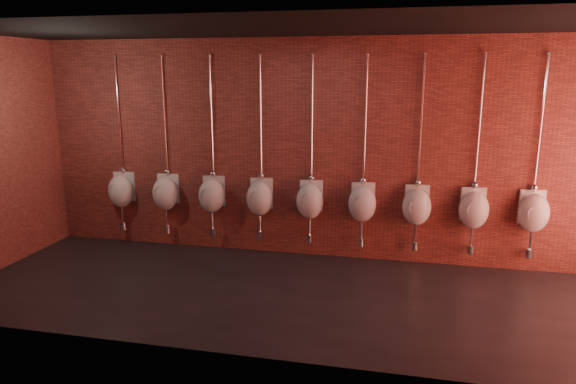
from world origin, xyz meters
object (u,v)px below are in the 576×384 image
Objects in this scene: urinal_1 at (165,192)px; urinal_3 at (260,197)px; urinal_6 at (417,205)px; urinal_7 at (474,208)px; urinal_5 at (362,203)px; urinal_2 at (212,195)px; urinal_4 at (310,200)px; urinal_8 at (533,212)px; urinal_0 at (121,190)px.

urinal_1 and urinal_3 have the same top height.
urinal_6 is 0.76m from urinal_7.
urinal_1 is 1.00× the size of urinal_3.
urinal_5 is 0.76m from urinal_6.
urinal_1 is 3.81m from urinal_6.
urinal_1 is at bearing 180.00° from urinal_2.
urinal_1 is 1.00× the size of urinal_7.
urinal_2 is 3.05m from urinal_6.
urinal_4 is 1.52m from urinal_6.
urinal_4 and urinal_8 have the same top height.
urinal_8 is (3.05, 0.00, 0.00)m from urinal_4.
urinal_0 is at bearing 180.00° from urinal_6.
urinal_1 is at bearing 180.00° from urinal_5.
urinal_1 and urinal_5 have the same top height.
urinal_3 is 0.76m from urinal_4.
urinal_4 and urinal_7 have the same top height.
urinal_7 is (0.76, 0.00, 0.00)m from urinal_6.
urinal_6 is (0.76, 0.00, 0.00)m from urinal_5.
urinal_3 is at bearing 180.00° from urinal_7.
urinal_4 is 1.00× the size of urinal_6.
urinal_8 is at bearing 0.00° from urinal_5.
urinal_6 is (1.52, 0.00, 0.00)m from urinal_4.
urinal_8 is at bearing 0.00° from urinal_6.
urinal_2 is at bearing 180.00° from urinal_6.
urinal_3 is at bearing 0.00° from urinal_1.
urinal_1 is 1.00× the size of urinal_6.
urinal_0 and urinal_4 have the same top height.
urinal_2 is at bearing 180.00° from urinal_3.
urinal_8 is (4.57, 0.00, 0.00)m from urinal_2.
urinal_7 is at bearing 0.00° from urinal_4.
urinal_0 is at bearing 180.00° from urinal_5.
urinal_2 is (0.76, 0.00, 0.00)m from urinal_1.
urinal_1 is 1.00× the size of urinal_2.
urinal_2 is 2.28m from urinal_5.
urinal_3 is 3.81m from urinal_8.
urinal_6 is at bearing 180.00° from urinal_7.
urinal_5 and urinal_8 have the same top height.
urinal_3 is at bearing 180.00° from urinal_6.
urinal_7 is at bearing 0.00° from urinal_5.
urinal_5 is at bearing 0.00° from urinal_0.
urinal_1 is 4.57m from urinal_7.
urinal_1 is at bearing 0.00° from urinal_0.
urinal_7 is at bearing 0.00° from urinal_0.
urinal_2 is 1.00× the size of urinal_6.
urinal_1 is 1.00× the size of urinal_4.
urinal_5 is at bearing 0.00° from urinal_2.
urinal_7 is at bearing 0.00° from urinal_2.
urinal_2 is 1.52m from urinal_4.
urinal_0 is 1.00× the size of urinal_3.
urinal_0 is 1.00× the size of urinal_7.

